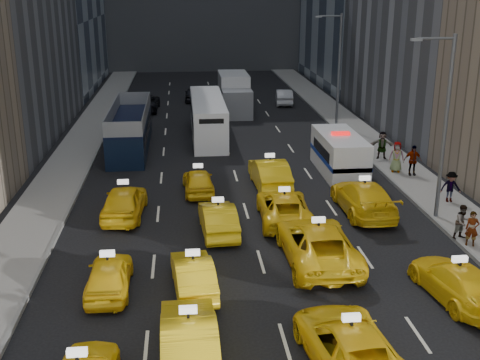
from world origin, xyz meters
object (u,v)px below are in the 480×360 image
at_px(nypd_van, 339,154).
at_px(box_truck, 234,94).
at_px(city_bus, 208,118).
at_px(pedestrian_0, 472,229).
at_px(double_decker, 130,128).

relative_size(nypd_van, box_truck, 0.79).
bearing_deg(nypd_van, box_truck, 105.51).
xyz_separation_m(city_bus, pedestrian_0, (10.59, -21.74, -0.52)).
bearing_deg(box_truck, double_decker, -119.44).
bearing_deg(pedestrian_0, box_truck, 125.18).
height_order(nypd_van, box_truck, box_truck).
bearing_deg(nypd_van, pedestrian_0, -74.35).
xyz_separation_m(nypd_van, city_bus, (-7.63, 10.18, 0.28)).
relative_size(double_decker, box_truck, 1.41).
xyz_separation_m(nypd_van, box_truck, (-4.80, 18.95, 0.51)).
distance_m(double_decker, city_bus, 6.48).
bearing_deg(double_decker, box_truck, 51.22).
relative_size(double_decker, pedestrian_0, 6.86).
xyz_separation_m(double_decker, box_truck, (8.41, 12.07, 0.15)).
bearing_deg(pedestrian_0, double_decker, 152.15).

